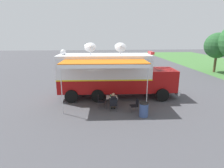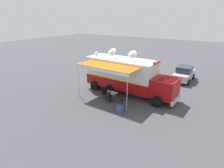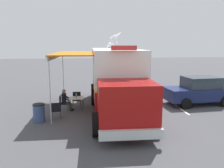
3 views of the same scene
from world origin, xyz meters
name	(u,v)px [view 3 (image 3 of 3)]	position (x,y,z in m)	size (l,w,h in m)	color
ground_plane	(114,107)	(0.00, 0.00, 0.00)	(100.00, 100.00, 0.00)	#47474C
lot_stripe	(173,104)	(-3.87, -0.15, 0.00)	(0.12, 4.80, 0.01)	silver
command_truck	(115,77)	(0.07, 0.75, 1.95)	(5.11, 9.59, 4.53)	#9E0F0F
folding_table	(76,99)	(2.29, 0.40, 0.67)	(0.83, 0.83, 0.73)	silver
water_bottle	(76,96)	(2.29, 0.31, 0.83)	(0.07, 0.07, 0.22)	#3F9959
folding_chair_at_table	(62,102)	(3.09, 0.43, 0.51)	(0.50, 0.50, 0.87)	black
folding_chair_beside_table	(77,98)	(2.29, -0.45, 0.51)	(0.50, 0.50, 0.87)	black
folding_chair_spare_by_truck	(56,109)	(3.30, 1.88, 0.51)	(0.53, 0.53, 0.87)	black
seated_responder	(66,99)	(2.90, 0.44, 0.65)	(0.67, 0.57, 1.25)	black
trash_bin	(39,113)	(4.08, 2.25, 0.46)	(0.57, 0.57, 0.91)	#384C7F
car_behind_truck	(199,91)	(-5.40, 0.13, 0.88)	(4.29, 2.20, 1.76)	navy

